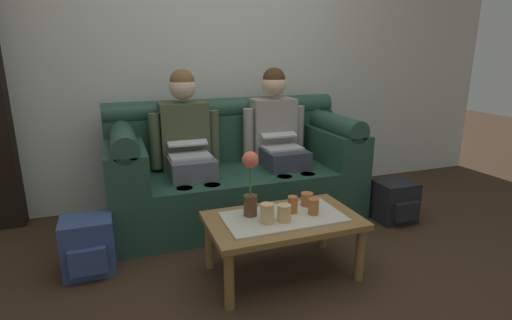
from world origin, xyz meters
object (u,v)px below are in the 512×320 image
Objects in this scene: person_left at (187,143)px; cup_far_center at (267,213)px; cup_far_left at (293,205)px; backpack_right at (395,202)px; person_right at (278,136)px; cup_far_right at (313,206)px; flower_vase at (250,182)px; couch at (235,172)px; backpack_left at (88,246)px; cup_near_left at (284,213)px; cup_near_right at (307,199)px; coffee_table at (283,225)px.

cup_far_center is (0.26, -1.07, -0.21)m from person_left.
backpack_right is at bearing 19.57° from cup_far_left.
cup_far_right is at bearing -100.92° from person_right.
person_right reaches higher than flower_vase.
backpack_left is at bearing -152.94° from couch.
cup_far_left is (0.07, -0.98, 0.07)m from couch.
cup_near_left is at bearing -135.34° from cup_far_left.
cup_far_right is at bearing 9.28° from cup_near_left.
cup_far_right is at bearing -101.53° from cup_near_right.
cup_far_center is 0.35× the size of backpack_right.
backpack_left is 1.08× the size of backpack_right.
person_left is 1.06m from backpack_left.
backpack_left is (-1.13, -0.58, -0.20)m from couch.
person_left is 1.12m from cup_far_center.
coffee_table is 2.57× the size of backpack_left.
cup_near_right is (0.21, -0.90, 0.06)m from couch.
cup_near_left is at bearing -157.84° from backpack_right.
coffee_table is at bearing -160.29° from backpack_right.
cup_far_right is (0.31, 0.02, -0.01)m from cup_far_center.
backpack_right is at bearing -35.94° from person_right.
backpack_right is (0.98, 0.32, -0.27)m from cup_near_right.
cup_far_left reaches higher than cup_near_left.
cup_far_center is at bearing -156.72° from coffee_table.
person_left is 3.05× the size of flower_vase.
coffee_table is at bearing -90.00° from couch.
cup_far_center reaches higher than cup_far_left.
cup_near_right is (0.60, -0.90, -0.23)m from person_left.
backpack_left is 2.33m from backpack_right.
cup_near_right is at bearing 29.83° from cup_far_left.
cup_near_right is at bearing -162.02° from backpack_right.
person_left is 0.96m from flower_vase.
person_right is at bearing 72.36° from cup_far_left.
coffee_table is at bearing -69.06° from person_left.
cup_near_right reaches higher than backpack_right.
backpack_left is (-0.75, -0.58, -0.48)m from person_left.
cup_far_right is at bearing -155.38° from backpack_right.
backpack_right is at bearing 24.62° from cup_far_right.
cup_near_left is 1.34m from backpack_right.
couch is 0.99m from cup_far_left.
cup_near_right is 0.15m from cup_far_right.
couch is at bearing 153.81° from backpack_right.
couch is 2.17× the size of coffee_table.
person_left is 3.40× the size of backpack_left.
flower_vase is at bearing -20.43° from backpack_left.
person_left is at bearing 37.65° from backpack_left.
person_left reaches higher than cup_near_right.
backpack_left is at bearing 166.53° from cup_near_right.
flower_vase reaches higher than cup_far_right.
person_right is 12.37× the size of cup_far_right.
couch reaches higher than backpack_left.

